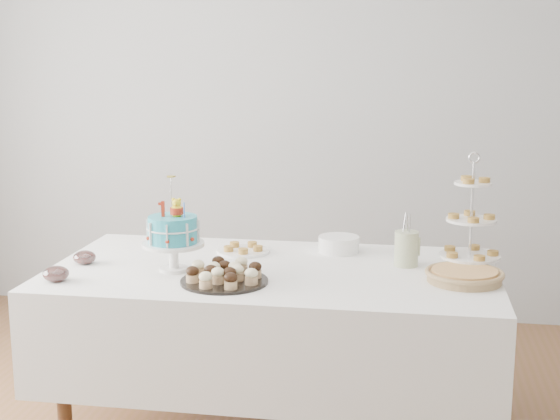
% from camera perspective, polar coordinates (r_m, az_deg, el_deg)
% --- Properties ---
extents(walls, '(5.04, 4.04, 2.70)m').
position_cam_1_polar(walls, '(2.98, -1.57, 4.95)').
color(walls, '#ADB1B3').
rests_on(walls, floor).
extents(table, '(1.92, 1.02, 0.77)m').
position_cam_1_polar(table, '(3.45, -0.54, -7.93)').
color(table, white).
rests_on(table, floor).
extents(birthday_cake, '(0.27, 0.27, 0.41)m').
position_cam_1_polar(birthday_cake, '(3.35, -7.80, -2.60)').
color(birthday_cake, white).
rests_on(birthday_cake, table).
extents(cupcake_tray, '(0.36, 0.36, 0.08)m').
position_cam_1_polar(cupcake_tray, '(3.18, -4.10, -4.63)').
color(cupcake_tray, black).
rests_on(cupcake_tray, table).
extents(pie, '(0.32, 0.32, 0.05)m').
position_cam_1_polar(pie, '(3.27, 13.34, -4.65)').
color(pie, tan).
rests_on(pie, table).
extents(tiered_stand, '(0.26, 0.26, 0.51)m').
position_cam_1_polar(tiered_stand, '(3.43, 13.81, -0.76)').
color(tiered_stand, silver).
rests_on(tiered_stand, table).
extents(plate_stack, '(0.19, 0.19, 0.07)m').
position_cam_1_polar(plate_stack, '(3.66, 4.32, -2.51)').
color(plate_stack, white).
rests_on(plate_stack, table).
extents(pastry_plate, '(0.25, 0.25, 0.04)m').
position_cam_1_polar(pastry_plate, '(3.65, -2.70, -2.88)').
color(pastry_plate, white).
rests_on(pastry_plate, table).
extents(jam_bowl_a, '(0.11, 0.11, 0.06)m').
position_cam_1_polar(jam_bowl_a, '(3.32, -16.07, -4.52)').
color(jam_bowl_a, silver).
rests_on(jam_bowl_a, table).
extents(jam_bowl_b, '(0.10, 0.10, 0.06)m').
position_cam_1_polar(jam_bowl_b, '(3.56, -14.11, -3.40)').
color(jam_bowl_b, silver).
rests_on(jam_bowl_b, table).
extents(utensil_pitcher, '(0.11, 0.10, 0.23)m').
position_cam_1_polar(utensil_pitcher, '(3.45, 9.24, -2.70)').
color(utensil_pitcher, beige).
rests_on(utensil_pitcher, table).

